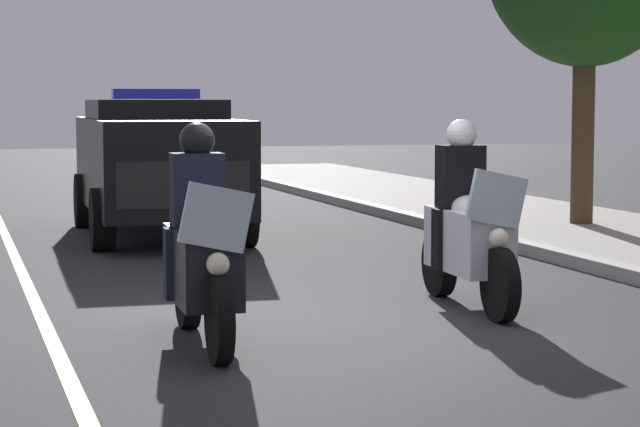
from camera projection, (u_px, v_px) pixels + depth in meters
name	position (u px, v px, depth m)	size (l,w,h in m)	color
ground_plane	(332.00, 322.00, 10.65)	(80.00, 80.00, 0.00)	#28282B
lane_stripe_center	(50.00, 336.00, 9.98)	(48.00, 0.12, 0.01)	#E0D14C
police_motorcycle_lead_left	(202.00, 255.00, 9.61)	(2.14, 0.58, 1.72)	black
police_motorcycle_lead_right	(468.00, 232.00, 11.31)	(2.14, 0.58, 1.72)	black
police_suv	(157.00, 160.00, 17.29)	(4.97, 2.21, 2.05)	black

